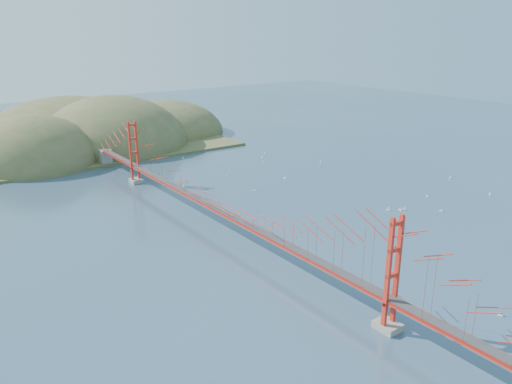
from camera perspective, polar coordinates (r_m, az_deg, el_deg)
ground at (r=71.61m, az=-4.01°, el=-4.59°), size 320.00×320.00×0.00m
bridge at (r=69.36m, az=-4.22°, el=0.81°), size 2.20×94.40×12.00m
far_headlands at (r=132.96m, az=-19.22°, el=5.12°), size 84.00×58.00×25.00m
sailboat_4 at (r=96.89m, az=3.32°, el=1.64°), size 0.58×0.64×0.73m
sailboat_5 at (r=84.66m, az=20.41°, el=-1.98°), size 0.61×0.61×0.69m
sailboat_2 at (r=82.46m, az=14.90°, el=-1.95°), size 0.70×0.70×0.74m
sailboat_0 at (r=75.68m, az=16.44°, el=-3.92°), size 0.47×0.54×0.62m
sailboat_17 at (r=109.36m, az=7.39°, el=3.42°), size 0.50×0.47×0.56m
sailboat_12 at (r=112.87m, az=-8.37°, el=3.84°), size 0.55×0.48×0.62m
sailboat_11 at (r=103.77m, az=21.31°, el=1.51°), size 0.54×0.54×0.60m
sailboat_8 at (r=112.37m, az=0.68°, el=3.97°), size 0.53×0.51×0.59m
sailboat_1 at (r=89.28m, az=-0.16°, el=0.21°), size 0.60×0.60×0.64m
sailboat_14 at (r=83.08m, az=16.18°, el=-1.91°), size 0.62×0.65×0.73m
sailboat_3 at (r=92.69m, az=-8.28°, el=0.69°), size 0.51×0.51×0.56m
sailboat_7 at (r=108.72m, az=0.85°, el=3.49°), size 0.63×0.63×0.66m
sailboat_6 at (r=83.45m, az=16.59°, el=-1.86°), size 0.69×0.69×0.72m
sailboat_13 at (r=96.03m, az=25.14°, el=-0.25°), size 0.62×0.61×0.70m
sailboat_15 at (r=116.71m, az=1.03°, el=4.50°), size 0.39×0.48×0.56m
sailboat_16 at (r=99.07m, az=-3.25°, el=2.00°), size 0.62×0.62×0.66m
sailboat_10 at (r=57.41m, az=26.16°, el=-12.48°), size 0.53×0.53×0.59m
sailboat_extra_0 at (r=90.87m, az=18.96°, el=-0.48°), size 0.49×0.47×0.55m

